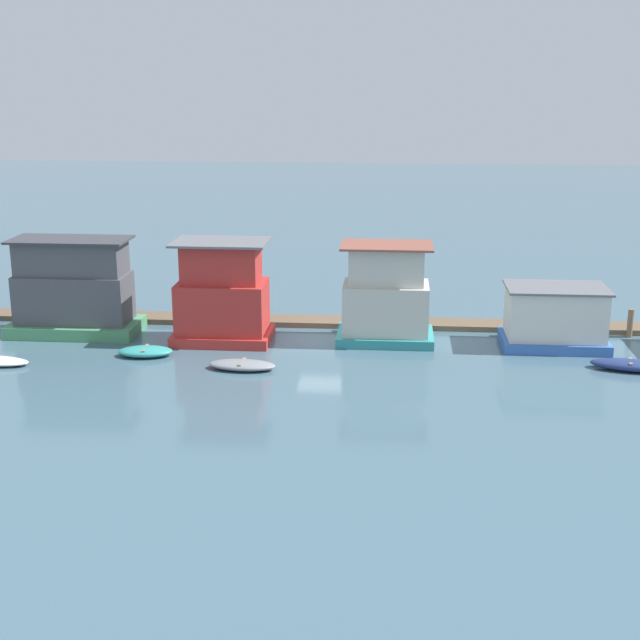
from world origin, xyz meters
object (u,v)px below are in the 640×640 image
object	(u,v)px
dinghy_navy	(630,365)
houseboat_teal	(386,298)
dinghy_teal	(145,351)
houseboat_green	(74,291)
dinghy_grey	(242,365)
mooring_post_centre	(630,323)
houseboat_blue	(555,318)
houseboat_red	(222,297)

from	to	relation	value
dinghy_navy	houseboat_teal	bearing A→B (deg)	161.22
dinghy_teal	houseboat_teal	bearing A→B (deg)	17.33
houseboat_green	dinghy_navy	xyz separation A→B (m)	(28.86, -4.08, -2.12)
dinghy_teal	houseboat_green	bearing A→B (deg)	142.41
dinghy_grey	mooring_post_centre	bearing A→B (deg)	19.87
houseboat_green	houseboat_blue	xyz separation A→B (m)	(25.83, -0.31, -0.84)
houseboat_green	dinghy_teal	size ratio (longest dim) A/B	2.43
houseboat_teal	mooring_post_centre	world-z (taller)	houseboat_teal
houseboat_blue	mooring_post_centre	bearing A→B (deg)	25.21
houseboat_green	dinghy_navy	distance (m)	29.22
dinghy_teal	mooring_post_centre	distance (m)	25.91
dinghy_teal	dinghy_navy	distance (m)	23.91
houseboat_teal	dinghy_navy	size ratio (longest dim) A/B	1.34
houseboat_green	houseboat_teal	distance (m)	17.01
houseboat_red	dinghy_grey	bearing A→B (deg)	-68.84
houseboat_blue	dinghy_grey	bearing A→B (deg)	-161.70
houseboat_blue	mooring_post_centre	size ratio (longest dim) A/B	3.47
dinghy_teal	mooring_post_centre	size ratio (longest dim) A/B	1.85
houseboat_teal	mooring_post_centre	distance (m)	13.45
dinghy_teal	mooring_post_centre	bearing A→B (deg)	12.43
houseboat_blue	dinghy_navy	bearing A→B (deg)	-51.11
houseboat_red	dinghy_navy	distance (m)	20.87
houseboat_teal	houseboat_blue	distance (m)	8.85
houseboat_blue	dinghy_navy	size ratio (longest dim) A/B	1.38
houseboat_teal	dinghy_teal	size ratio (longest dim) A/B	1.82
houseboat_green	dinghy_grey	size ratio (longest dim) A/B	2.08
dinghy_grey	dinghy_navy	world-z (taller)	dinghy_navy
houseboat_green	houseboat_blue	bearing A→B (deg)	-0.70
houseboat_green	houseboat_red	xyz separation A→B (m)	(8.36, -0.77, 0.02)
houseboat_teal	houseboat_green	bearing A→B (deg)	179.84
houseboat_green	dinghy_navy	size ratio (longest dim) A/B	1.79
houseboat_red	dinghy_navy	bearing A→B (deg)	-9.16
houseboat_red	dinghy_grey	xyz separation A→B (m)	(1.82, -4.71, -2.20)
dinghy_teal	mooring_post_centre	xyz separation A→B (m)	(25.29, 5.58, 0.53)
houseboat_red	dinghy_navy	xyz separation A→B (m)	(20.50, -3.30, -2.14)
houseboat_blue	dinghy_teal	distance (m)	21.21
houseboat_blue	mooring_post_centre	world-z (taller)	houseboat_blue
dinghy_teal	houseboat_blue	bearing A→B (deg)	9.51
houseboat_green	houseboat_blue	world-z (taller)	houseboat_green
houseboat_green	houseboat_red	distance (m)	8.40
houseboat_red	dinghy_navy	size ratio (longest dim) A/B	1.39
mooring_post_centre	dinghy_grey	bearing A→B (deg)	-160.13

